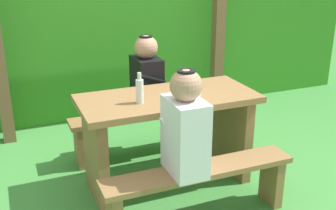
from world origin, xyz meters
The scene contains 11 objects.
ground_plane centered at (0.00, 0.00, 0.00)m, with size 12.00×12.00×0.00m, color #418C3D.
hedge_backdrop centered at (0.00, 1.97, 1.15)m, with size 6.40×0.66×2.30m, color #2F7F1E.
pergola_post_right centered at (1.20, 1.38, 0.98)m, with size 0.12×0.12×1.96m, color brown.
picnic_table centered at (0.00, 0.00, 0.52)m, with size 1.40×0.64×0.77m.
bench_near centered at (0.00, -0.58, 0.31)m, with size 1.40×0.24×0.42m.
bench_far centered at (0.00, 0.58, 0.31)m, with size 1.40×0.24×0.42m.
person_white_shirt centered at (-0.11, -0.57, 0.76)m, with size 0.25×0.35×0.72m.
person_black_coat centered at (0.03, 0.57, 0.76)m, with size 0.25×0.35×0.72m.
drinking_glass centered at (0.20, -0.08, 0.81)m, with size 0.07×0.07×0.08m, color silver.
bottle_left centered at (-0.26, -0.07, 0.87)m, with size 0.06×0.06×0.23m.
cell_phone centered at (0.24, 0.12, 0.78)m, with size 0.07×0.14×0.01m, color black.
Camera 1 is at (-1.17, -2.85, 1.84)m, focal length 44.55 mm.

